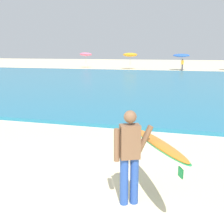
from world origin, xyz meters
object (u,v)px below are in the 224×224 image
object	(u,v)px
beach_umbrella_2	(181,55)
beachgoer_near_row_left	(182,64)
beach_umbrella_1	(130,55)
surfer_with_board	(143,149)
beach_umbrella_0	(86,54)

from	to	relation	value
beach_umbrella_2	beachgoer_near_row_left	bearing A→B (deg)	-72.61
beach_umbrella_1	beach_umbrella_2	world-z (taller)	beach_umbrella_1
beachgoer_near_row_left	beach_umbrella_1	bearing A→B (deg)	170.33
surfer_with_board	beach_umbrella_2	world-z (taller)	beach_umbrella_2
beach_umbrella_2	beachgoer_near_row_left	xyz separation A→B (m)	(0.21, -0.67, -1.19)
beach_umbrella_2	beachgoer_near_row_left	world-z (taller)	beach_umbrella_2
beach_umbrella_0	beach_umbrella_1	xyz separation A→B (m)	(7.47, -1.30, -0.02)
surfer_with_board	beachgoer_near_row_left	world-z (taller)	surfer_with_board
surfer_with_board	beach_umbrella_2	bearing A→B (deg)	90.34
beach_umbrella_0	beach_umbrella_2	xyz separation A→B (m)	(14.84, -1.92, -0.08)
surfer_with_board	beach_umbrella_0	xyz separation A→B (m)	(-15.05, 37.28, 1.08)
surfer_with_board	beachgoer_near_row_left	distance (m)	34.69
surfer_with_board	beach_umbrella_2	size ratio (longest dim) A/B	1.05
beachgoer_near_row_left	surfer_with_board	bearing A→B (deg)	-90.00
surfer_with_board	beachgoer_near_row_left	size ratio (longest dim) A/B	1.54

